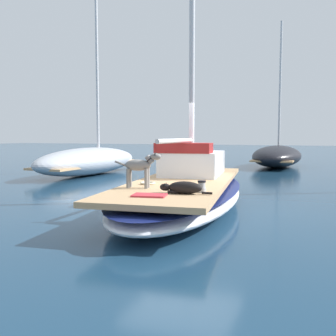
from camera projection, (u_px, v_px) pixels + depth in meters
ground_plane at (184, 208)px, 8.74m from camera, size 120.00×120.00×0.00m
sailboat_main at (184, 193)px, 8.71m from camera, size 3.39×7.49×0.66m
mast_main at (190, 59)px, 9.15m from camera, size 0.14×2.27×6.44m
cabin_house at (193, 162)px, 9.73m from camera, size 1.66×2.38×0.84m
dog_black at (183, 188)px, 6.57m from camera, size 0.95×0.30×0.22m
dog_grey at (140, 166)px, 7.26m from camera, size 0.94×0.31×0.70m
deck_winch at (202, 187)px, 6.74m from camera, size 0.16×0.16×0.21m
coiled_rope at (148, 183)px, 7.86m from camera, size 0.32×0.32×0.04m
deck_towel at (149, 195)px, 6.30m from camera, size 0.62×0.46×0.03m
moored_boat_far_astern at (277, 156)px, 20.22m from camera, size 2.54×6.31×7.86m
moored_boat_port_side at (90, 160)px, 16.14m from camera, size 2.16×6.76×8.27m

